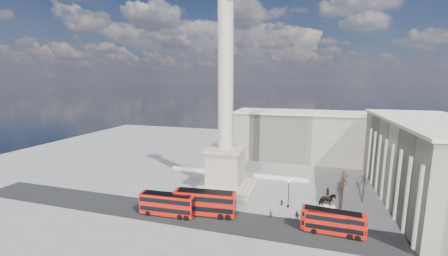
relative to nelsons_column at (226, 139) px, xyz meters
The scene contains 18 objects.
ground 13.85m from the nelsons_column, 90.00° to the right, with size 180.00×180.00×0.00m, color gray.
asphalt_road 20.41m from the nelsons_column, 71.57° to the right, with size 120.00×9.00×0.01m, color #242424.
nelsons_column is the anchor object (origin of this frame).
balustrade_wall 16.55m from the nelsons_column, 90.00° to the left, with size 40.00×0.60×1.10m, color beige.
building_east 45.42m from the nelsons_column, ahead, with size 19.00×46.00×18.60m.
building_northeast 40.57m from the nelsons_column, 60.26° to the left, with size 51.00×17.00×16.60m.
red_bus_a 20.67m from the nelsons_column, 114.68° to the right, with size 11.30×3.16×4.53m.
red_bus_b 17.24m from the nelsons_column, 90.91° to the right, with size 12.62×3.94×5.04m.
red_bus_c 29.87m from the nelsons_column, 30.29° to the right, with size 10.20×2.60×4.12m.
red_bus_d 29.44m from the nelsons_column, 30.34° to the right, with size 10.59×3.29×4.23m.
victorian_lamp 19.02m from the nelsons_column, 19.69° to the right, with size 0.52×0.52×6.04m.
equestrian_statue 27.66m from the nelsons_column, 27.41° to the right, with size 3.62×2.71×7.63m.
bare_tree_near 27.35m from the nelsons_column, ahead, with size 2.00×2.00×8.77m.
bare_tree_mid 27.46m from the nelsons_column, ahead, with size 1.74×1.74×6.61m.
bare_tree_far 32.32m from the nelsons_column, ahead, with size 1.74×1.74×7.10m.
pedestrian_walking 20.90m from the nelsons_column, 42.30° to the right, with size 0.60×0.39×1.64m, color black.
pedestrian_standing 23.79m from the nelsons_column, 31.65° to the right, with size 0.89×0.69×1.83m, color black.
pedestrian_crossing 19.46m from the nelsons_column, 20.43° to the right, with size 0.89×0.37×1.53m, color black.
Camera 1 is at (18.07, -57.51, 26.47)m, focal length 22.00 mm.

